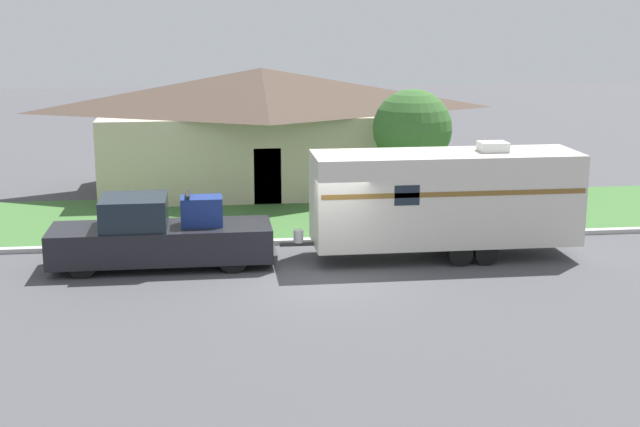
% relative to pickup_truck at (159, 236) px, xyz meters
% --- Properties ---
extents(ground_plane, '(120.00, 120.00, 0.00)m').
position_rel_pickup_truck_xyz_m(ground_plane, '(4.49, -1.73, -0.89)').
color(ground_plane, '#47474C').
extents(curb_strip, '(80.00, 0.30, 0.14)m').
position_rel_pickup_truck_xyz_m(curb_strip, '(4.49, 2.02, -0.82)').
color(curb_strip, '#ADADA8').
rests_on(curb_strip, ground_plane).
extents(lawn_strip, '(80.00, 7.00, 0.03)m').
position_rel_pickup_truck_xyz_m(lawn_strip, '(4.49, 5.67, -0.87)').
color(lawn_strip, '#3D6B33').
rests_on(lawn_strip, ground_plane).
extents(house_across_street, '(13.29, 6.59, 4.81)m').
position_rel_pickup_truck_xyz_m(house_across_street, '(3.57, 10.67, 1.60)').
color(house_across_street, beige).
rests_on(house_across_street, ground_plane).
extents(pickup_truck, '(6.24, 1.97, 2.09)m').
position_rel_pickup_truck_xyz_m(pickup_truck, '(0.00, 0.00, 0.00)').
color(pickup_truck, black).
rests_on(pickup_truck, ground_plane).
extents(travel_trailer, '(8.60, 2.24, 3.36)m').
position_rel_pickup_truck_xyz_m(travel_trailer, '(8.17, -0.00, 0.88)').
color(travel_trailer, black).
rests_on(travel_trailer, ground_plane).
extents(mailbox, '(0.48, 0.20, 1.25)m').
position_rel_pickup_truck_xyz_m(mailbox, '(-0.16, 3.15, 0.08)').
color(mailbox, brown).
rests_on(mailbox, ground_plane).
extents(tree_in_yard, '(2.78, 2.78, 4.36)m').
position_rel_pickup_truck_xyz_m(tree_in_yard, '(8.53, 5.87, 2.07)').
color(tree_in_yard, brown).
rests_on(tree_in_yard, ground_plane).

